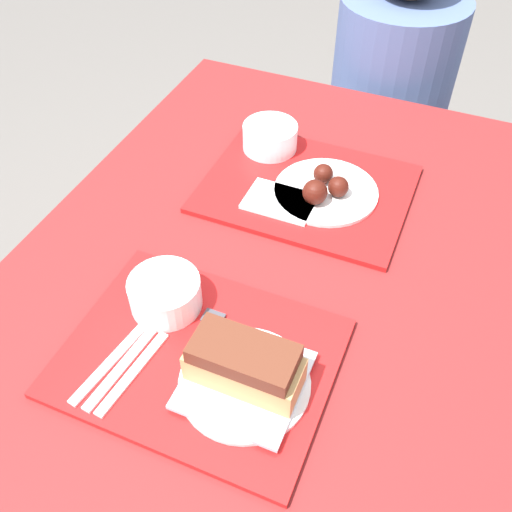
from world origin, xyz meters
name	(u,v)px	position (x,y,z in m)	size (l,w,h in m)	color
ground_plane	(261,454)	(0.00, 0.00, 0.00)	(12.00, 12.00, 0.00)	#605B56
picnic_table	(263,309)	(0.00, 0.00, 0.65)	(0.95, 1.41, 0.75)	maroon
picnic_bench_far	(367,158)	(0.00, 0.93, 0.38)	(0.90, 0.28, 0.45)	maroon
tray_near	(199,357)	(-0.03, -0.21, 0.75)	(0.43, 0.33, 0.01)	red
tray_far	(306,189)	(-0.01, 0.26, 0.75)	(0.43, 0.33, 0.01)	red
bowl_coleslaw_near	(165,292)	(-0.13, -0.13, 0.79)	(0.12, 0.12, 0.06)	white
brisket_sandwich_plate	(244,370)	(0.06, -0.23, 0.80)	(0.21, 0.21, 0.10)	white
plastic_fork_near	(121,368)	(-0.13, -0.28, 0.76)	(0.03, 0.17, 0.00)	white
plastic_knife_near	(133,373)	(-0.11, -0.28, 0.76)	(0.03, 0.17, 0.00)	white
plastic_spoon_near	(109,363)	(-0.15, -0.28, 0.76)	(0.04, 0.17, 0.00)	white
condiment_packet	(213,318)	(-0.04, -0.13, 0.76)	(0.04, 0.03, 0.01)	#3F3F47
bowl_coleslaw_far	(270,136)	(-0.13, 0.36, 0.79)	(0.12, 0.12, 0.06)	white
wings_plate_far	(325,189)	(0.03, 0.25, 0.77)	(0.22, 0.22, 0.06)	white
napkin_far	(280,201)	(-0.04, 0.19, 0.76)	(0.14, 0.10, 0.01)	white
person_seated_across	(395,64)	(0.03, 0.93, 0.73)	(0.35, 0.35, 0.67)	#4C6093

